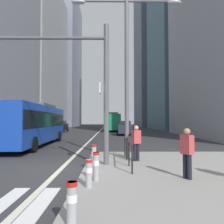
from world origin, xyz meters
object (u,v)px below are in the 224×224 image
Objects in this scene: car_oncoming_far at (44,128)px; pedestrian_far at (136,141)px; city_bus_blue_oncoming at (34,122)px; city_bus_red_receding at (113,121)px; pedestrian_walking at (187,151)px; car_receding_far at (118,124)px; traffic_signal_gantry at (58,71)px; street_lamp_post at (127,54)px; bollard_left at (89,172)px; bollard_right at (96,165)px; bollard_back at (94,155)px; car_oncoming_mid at (60,126)px; car_receding_near at (125,128)px; bollard_front at (72,201)px.

pedestrian_far is at bearing -62.01° from car_oncoming_far.
car_oncoming_far is (-2.74, 11.58, -0.85)m from city_bus_blue_oncoming.
city_bus_red_receding reaches higher than pedestrian_walking.
pedestrian_walking is (0.19, -58.38, 0.05)m from car_receding_far.
pedestrian_far is at bearing 13.12° from traffic_signal_gantry.
city_bus_blue_oncoming is at bearing 135.92° from street_lamp_post.
bollard_right reaches higher than bollard_left.
pedestrian_walking is (2.90, 0.20, 0.40)m from bollard_right.
city_bus_red_receding is at bearing 88.57° from bollard_right.
traffic_signal_gantry reaches higher than car_oncoming_far.
bollard_back is at bearing -92.94° from car_receding_far.
pedestrian_walking is (11.08, -30.46, 0.05)m from car_oncoming_mid.
car_receding_near is 20.93m from traffic_signal_gantry.
car_receding_far and car_oncoming_far have the same top height.
city_bus_red_receding is 12.17× the size of bollard_right.
bollard_front is 0.88× the size of bollard_right.
car_receding_far is at bearing 87.25° from bollard_front.
car_receding_near is at bearing -82.51° from city_bus_red_receding.
bollard_right is (1.82, -2.45, -3.48)m from traffic_signal_gantry.
bollard_right is (-2.35, -22.72, -0.35)m from car_receding_near.
city_bus_blue_oncoming reaches higher than pedestrian_walking.
traffic_signal_gantry is 3.56m from street_lamp_post.
car_receding_near is 4.58× the size of bollard_back.
street_lamp_post is at bearing 114.38° from pedestrian_walking.
traffic_signal_gantry is at bearing -94.61° from car_receding_far.
pedestrian_walking is (2.05, -33.95, -0.80)m from city_bus_red_receding.
car_receding_near is at bearing 87.88° from pedestrian_far.
bollard_back is at bearing 96.34° from bollard_right.
bollard_right is at bearing -92.65° from car_receding_far.
street_lamp_post reaches higher than city_bus_blue_oncoming.
traffic_signal_gantry reaches higher than car_receding_far.
street_lamp_post is at bearing 54.07° from bollard_back.
city_bus_blue_oncoming and city_bus_red_receding have the same top height.
bollard_left is 0.48× the size of pedestrian_walking.
bollard_back is at bearing -74.52° from car_oncoming_mid.
car_oncoming_mid is 2.74× the size of pedestrian_walking.
bollard_right is (8.19, -30.66, -0.35)m from car_oncoming_mid.
street_lamp_post is 10.43× the size of bollard_front.
city_bus_blue_oncoming is 14.93× the size of bollard_left.
bollard_right is 2.93m from pedestrian_walking.
bollard_front is at bearing -92.25° from bollard_left.
city_bus_red_receding is 2.37× the size of car_receding_far.
car_oncoming_mid is at bearing 97.22° from city_bus_blue_oncoming.
city_bus_blue_oncoming is 2.44× the size of car_oncoming_far.
bollard_back is (0.04, 4.68, 0.07)m from bollard_front.
car_receding_far reaches higher than bollard_right.
bollard_front is at bearing -135.91° from pedestrian_walking.
car_oncoming_far is 2.91× the size of pedestrian_walking.
car_oncoming_mid is 29.11m from pedestrian_far.
traffic_signal_gantry is at bearing 106.59° from bollard_front.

